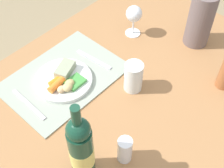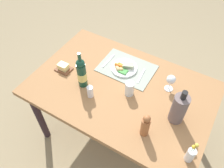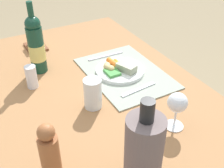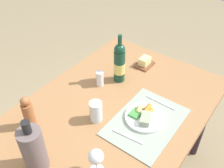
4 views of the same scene
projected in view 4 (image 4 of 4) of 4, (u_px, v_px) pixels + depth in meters
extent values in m
cube|color=#A06E43|center=(109.00, 115.00, 1.48)|extent=(1.43, 0.94, 0.04)
cylinder|color=#2D1E24|center=(202.00, 123.00, 1.93)|extent=(0.06, 0.06, 0.71)
cylinder|color=#2D1E24|center=(117.00, 83.00, 2.29)|extent=(0.06, 0.06, 0.71)
cube|color=#97A090|center=(146.00, 122.00, 1.40)|extent=(0.46, 0.32, 0.01)
cylinder|color=white|center=(145.00, 117.00, 1.41)|extent=(0.22, 0.22, 0.02)
cube|color=#99A081|center=(145.00, 119.00, 1.37)|extent=(0.10, 0.08, 0.03)
cylinder|color=orange|center=(149.00, 112.00, 1.42)|extent=(0.05, 0.02, 0.02)
cylinder|color=orange|center=(147.00, 109.00, 1.43)|extent=(0.08, 0.04, 0.03)
ellipsoid|color=tan|center=(139.00, 111.00, 1.42)|extent=(0.04, 0.03, 0.03)
ellipsoid|color=tan|center=(139.00, 108.00, 1.44)|extent=(0.04, 0.03, 0.03)
ellipsoid|color=tan|center=(143.00, 107.00, 1.45)|extent=(0.03, 0.03, 0.02)
cube|color=#449641|center=(136.00, 113.00, 1.42)|extent=(0.07, 0.06, 0.01)
cube|color=silver|center=(128.00, 136.00, 1.32)|extent=(0.03, 0.17, 0.00)
cube|color=silver|center=(161.00, 102.00, 1.51)|extent=(0.02, 0.19, 0.00)
cube|color=brown|center=(144.00, 65.00, 1.81)|extent=(0.13, 0.10, 0.01)
cube|color=#F4DD89|center=(145.00, 61.00, 1.79)|extent=(0.08, 0.06, 0.05)
cylinder|color=white|center=(97.00, 166.00, 1.15)|extent=(0.01, 0.01, 0.07)
sphere|color=white|center=(96.00, 157.00, 1.11)|extent=(0.07, 0.07, 0.07)
cylinder|color=#A05C32|center=(29.00, 116.00, 1.34)|extent=(0.06, 0.06, 0.16)
sphere|color=#A05C32|center=(25.00, 102.00, 1.27)|extent=(0.05, 0.05, 0.05)
cylinder|color=white|center=(100.00, 79.00, 1.62)|extent=(0.05, 0.05, 0.10)
cylinder|color=#153E2B|center=(119.00, 66.00, 1.62)|extent=(0.07, 0.07, 0.22)
sphere|color=#153E2B|center=(120.00, 49.00, 1.54)|extent=(0.07, 0.07, 0.07)
cylinder|color=#153E2B|center=(120.00, 42.00, 1.51)|extent=(0.03, 0.03, 0.09)
cylinder|color=#E5D169|center=(119.00, 68.00, 1.63)|extent=(0.07, 0.07, 0.08)
cylinder|color=silver|center=(96.00, 111.00, 1.38)|extent=(0.07, 0.07, 0.12)
cylinder|color=silver|center=(96.00, 115.00, 1.40)|extent=(0.06, 0.06, 0.07)
cylinder|color=#6A5958|center=(34.00, 150.00, 1.12)|extent=(0.10, 0.10, 0.24)
cylinder|color=black|center=(26.00, 127.00, 1.03)|extent=(0.04, 0.04, 0.06)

